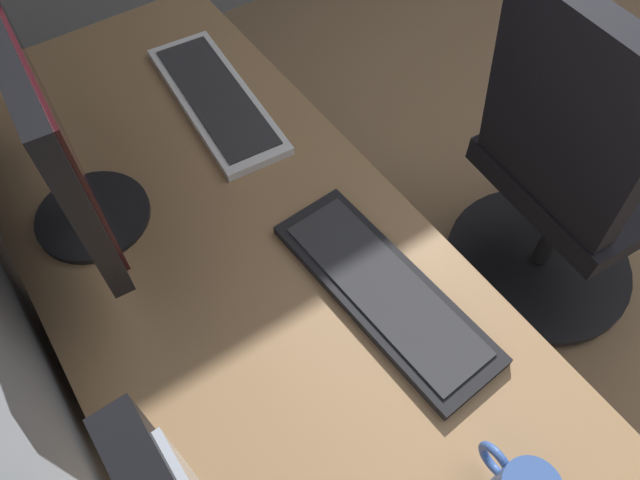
{
  "coord_description": "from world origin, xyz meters",
  "views": [
    {
      "loc": [
        0.02,
        1.82,
        1.56
      ],
      "look_at": [
        0.36,
        1.58,
        0.95
      ],
      "focal_mm": 32.45,
      "sensor_mm": 36.0,
      "label": 1
    }
  ],
  "objects_px": {
    "monitor_primary": "(42,116)",
    "keyboard_spare": "(216,99)",
    "office_chair": "(567,184)",
    "drawer_pedestal": "(238,341)",
    "keyboard_main": "(384,291)"
  },
  "relations": [
    {
      "from": "monitor_primary",
      "to": "office_chair",
      "type": "distance_m",
      "value": 1.18
    },
    {
      "from": "office_chair",
      "to": "keyboard_main",
      "type": "bearing_deg",
      "value": 97.62
    },
    {
      "from": "drawer_pedestal",
      "to": "monitor_primary",
      "type": "bearing_deg",
      "value": 38.07
    },
    {
      "from": "drawer_pedestal",
      "to": "monitor_primary",
      "type": "relative_size",
      "value": 1.37
    },
    {
      "from": "monitor_primary",
      "to": "office_chair",
      "type": "bearing_deg",
      "value": -107.94
    },
    {
      "from": "monitor_primary",
      "to": "keyboard_spare",
      "type": "height_order",
      "value": "monitor_primary"
    },
    {
      "from": "monitor_primary",
      "to": "keyboard_spare",
      "type": "xyz_separation_m",
      "value": [
        0.14,
        -0.32,
        -0.23
      ]
    },
    {
      "from": "monitor_primary",
      "to": "drawer_pedestal",
      "type": "bearing_deg",
      "value": -141.93
    },
    {
      "from": "drawer_pedestal",
      "to": "keyboard_main",
      "type": "distance_m",
      "value": 0.5
    },
    {
      "from": "keyboard_spare",
      "to": "office_chair",
      "type": "xyz_separation_m",
      "value": [
        -0.46,
        -0.68,
        -0.28
      ]
    },
    {
      "from": "monitor_primary",
      "to": "keyboard_main",
      "type": "xyz_separation_m",
      "value": [
        -0.42,
        -0.33,
        -0.23
      ]
    },
    {
      "from": "drawer_pedestal",
      "to": "office_chair",
      "type": "bearing_deg",
      "value": -99.69
    },
    {
      "from": "office_chair",
      "to": "monitor_primary",
      "type": "bearing_deg",
      "value": 72.06
    },
    {
      "from": "keyboard_spare",
      "to": "drawer_pedestal",
      "type": "bearing_deg",
      "value": 149.83
    },
    {
      "from": "keyboard_spare",
      "to": "keyboard_main",
      "type": "bearing_deg",
      "value": -179.66
    }
  ]
}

